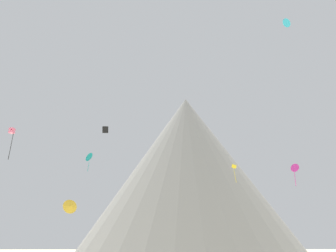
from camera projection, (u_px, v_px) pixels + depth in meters
rock_massif at (188, 172)px, 113.61m from camera, size 103.52×103.52×57.03m
kite_cyan_high at (286, 23)px, 54.81m from camera, size 1.73×1.00×1.65m
kite_black_mid at (105, 130)px, 53.21m from camera, size 1.07×0.31×1.30m
kite_gold_low at (70, 206)px, 47.30m from camera, size 2.20×1.79×2.14m
kite_magenta_mid at (295, 168)px, 56.46m from camera, size 1.44×1.51×4.04m
kite_teal_mid at (90, 157)px, 71.37m from camera, size 2.23×2.04×4.40m
kite_yellow_mid at (234, 169)px, 63.01m from camera, size 1.15×0.55×3.70m
kite_rainbow_mid at (12, 132)px, 50.21m from camera, size 0.92×0.93×5.20m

